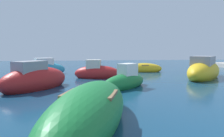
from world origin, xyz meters
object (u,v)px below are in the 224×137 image
object	(u,v)px
moored_boat_1	(125,81)
moored_boat_3	(97,72)
moored_boat_4	(204,71)
moored_boat_8	(90,112)
moored_boat_5	(40,70)
moored_boat_7	(35,80)
moored_boat_9	(144,69)

from	to	relation	value
moored_boat_1	moored_boat_3	size ratio (longest dim) A/B	0.92
moored_boat_4	moored_boat_8	bearing A→B (deg)	178.49
moored_boat_5	moored_boat_8	world-z (taller)	moored_boat_5
moored_boat_1	moored_boat_5	bearing A→B (deg)	-92.43
moored_boat_3	moored_boat_4	world-z (taller)	moored_boat_4
moored_boat_5	moored_boat_7	xyz separation A→B (m)	(1.17, -6.60, 0.04)
moored_boat_8	moored_boat_9	size ratio (longest dim) A/B	1.59
moored_boat_3	moored_boat_7	distance (m)	5.38
moored_boat_4	moored_boat_8	distance (m)	12.58
moored_boat_1	moored_boat_7	bearing A→B (deg)	-47.86
moored_boat_1	moored_boat_7	distance (m)	4.99
moored_boat_3	moored_boat_5	distance (m)	5.45
moored_boat_4	moored_boat_8	world-z (taller)	moored_boat_4
moored_boat_5	moored_boat_3	bearing A→B (deg)	124.89
moored_boat_7	moored_boat_3	bearing A→B (deg)	-5.58
moored_boat_3	moored_boat_5	bearing A→B (deg)	160.49
moored_boat_9	moored_boat_7	bearing A→B (deg)	-132.73
moored_boat_1	moored_boat_9	size ratio (longest dim) A/B	0.94
moored_boat_4	moored_boat_7	bearing A→B (deg)	147.35
moored_boat_3	moored_boat_5	xyz separation A→B (m)	(-4.79, 2.62, 0.03)
moored_boat_7	moored_boat_8	bearing A→B (deg)	-117.51
moored_boat_1	moored_boat_3	xyz separation A→B (m)	(-1.37, 4.32, 0.05)
moored_boat_1	moored_boat_9	bearing A→B (deg)	-157.35
moored_boat_4	moored_boat_5	distance (m)	13.48
moored_boat_5	moored_boat_9	size ratio (longest dim) A/B	1.30
moored_boat_1	moored_boat_7	size ratio (longest dim) A/B	0.77
moored_boat_9	moored_boat_8	bearing A→B (deg)	-107.59
moored_boat_4	moored_boat_9	xyz separation A→B (m)	(-3.27, 4.98, -0.25)
moored_boat_3	moored_boat_9	distance (m)	6.28
moored_boat_3	moored_boat_4	bearing A→B (deg)	1.76
moored_boat_3	moored_boat_7	size ratio (longest dim) A/B	0.83
moored_boat_4	moored_boat_7	distance (m)	12.15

